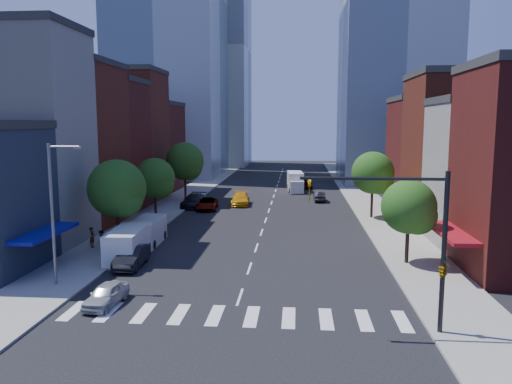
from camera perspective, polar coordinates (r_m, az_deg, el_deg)
ground at (r=30.71m, az=-1.86°, el=-11.91°), size 220.00×220.00×0.00m
sidewalk_left at (r=71.26m, az=-8.12°, el=-0.52°), size 5.00×120.00×0.15m
sidewalk_right at (r=70.06m, az=12.23°, el=-0.76°), size 5.00×120.00×0.15m
crosswalk at (r=27.93m, az=-2.59°, el=-13.97°), size 19.00×3.00×0.01m
bldg_left_1 at (r=47.47m, az=-26.23°, el=5.39°), size 12.00×8.00×18.00m
bldg_left_2 at (r=54.97m, az=-21.62°, el=4.84°), size 12.00×9.00×16.00m
bldg_left_3 at (r=62.71m, az=-18.15°, el=4.85°), size 12.00×8.00×15.00m
bldg_left_4 at (r=70.58m, az=-15.49°, el=6.06°), size 12.00×9.00×17.00m
bldg_left_5 at (r=79.63m, az=-13.08°, el=4.88°), size 12.00×10.00×13.00m
bldg_right_1 at (r=47.31m, az=26.65°, el=1.71°), size 12.00×8.00×12.00m
bldg_right_2 at (r=55.63m, az=23.33°, el=4.26°), size 12.00×10.00×15.00m
bldg_right_3 at (r=65.24m, az=20.52°, el=3.97°), size 12.00×10.00×13.00m
tower_ne at (r=94.26m, az=15.79°, el=19.61°), size 18.00×20.00×60.00m
tower_far_w at (r=126.76m, az=-5.14°, el=15.84°), size 18.00×18.00×56.00m
traffic_signal at (r=25.83m, az=19.48°, el=-6.56°), size 7.24×2.24×8.00m
streetlight at (r=33.75m, az=-22.03°, el=-1.42°), size 2.25×0.25×9.00m
tree_left_near at (r=42.64m, az=-15.46°, el=0.14°), size 4.80×4.80×7.30m
tree_left_mid at (r=53.05m, az=-11.35°, el=1.38°), size 4.20×4.20×6.65m
tree_left_far at (r=66.48m, az=-8.02°, el=3.33°), size 5.00×5.00×7.75m
tree_right_near at (r=38.05m, az=17.29°, el=-1.87°), size 4.00×4.00×6.20m
tree_right_far at (r=55.52m, az=13.36°, el=1.96°), size 4.60×4.60×7.20m
parked_car_front at (r=30.45m, az=-16.77°, el=-11.17°), size 1.85×3.86×1.27m
parked_car_second at (r=37.65m, az=-14.04°, el=-7.18°), size 1.78×4.70×1.53m
parked_car_third at (r=60.55m, az=-5.61°, el=-1.36°), size 2.71×5.23×1.41m
parked_car_rear at (r=62.54m, az=-7.14°, el=-0.99°), size 2.64×5.70×1.61m
cargo_van_near at (r=39.42m, az=-14.48°, el=-5.86°), size 2.61×5.83×2.43m
cargo_van_far at (r=44.16m, az=-12.31°, el=-4.45°), size 2.24×5.28×2.23m
taxi at (r=63.73m, az=-1.78°, el=-0.80°), size 2.47×5.45×1.55m
traffic_car_oncoming at (r=67.19m, az=7.25°, el=-0.51°), size 1.49×4.02×1.31m
traffic_car_far at (r=80.80m, az=5.72°, el=1.04°), size 2.13×4.84×1.62m
box_truck at (r=76.83m, az=4.52°, el=1.12°), size 2.70×7.35×2.90m
pedestrian_near at (r=43.74m, az=-18.21°, el=-4.94°), size 0.47×0.65×1.68m
pedestrian_far at (r=41.90m, az=-17.27°, el=-5.39°), size 0.79×0.95×1.77m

